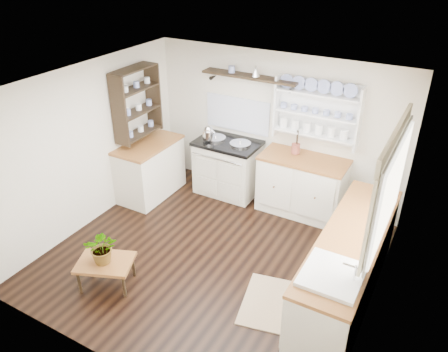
% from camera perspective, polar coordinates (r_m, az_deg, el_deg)
% --- Properties ---
extents(floor, '(4.00, 3.80, 0.01)m').
position_cam_1_polar(floor, '(5.88, -1.41, -10.42)').
color(floor, black).
rests_on(floor, ground).
extents(wall_back, '(4.00, 0.02, 2.30)m').
position_cam_1_polar(wall_back, '(6.77, 6.73, 6.30)').
color(wall_back, beige).
rests_on(wall_back, ground).
extents(wall_right, '(0.02, 3.80, 2.30)m').
position_cam_1_polar(wall_right, '(4.68, 20.14, -6.47)').
color(wall_right, beige).
rests_on(wall_right, ground).
extents(wall_left, '(0.02, 3.80, 2.30)m').
position_cam_1_polar(wall_left, '(6.38, -17.22, 3.74)').
color(wall_left, beige).
rests_on(wall_left, ground).
extents(ceiling, '(4.00, 3.80, 0.01)m').
position_cam_1_polar(ceiling, '(4.77, -1.74, 11.51)').
color(ceiling, white).
rests_on(ceiling, wall_back).
extents(window, '(0.08, 1.55, 1.22)m').
position_cam_1_polar(window, '(4.60, 20.75, -1.11)').
color(window, white).
rests_on(window, wall_right).
extents(aga_cooker, '(1.01, 0.70, 0.93)m').
position_cam_1_polar(aga_cooker, '(7.04, 0.47, 1.23)').
color(aga_cooker, beige).
rests_on(aga_cooker, floor).
extents(back_cabinets, '(1.27, 0.63, 0.90)m').
position_cam_1_polar(back_cabinets, '(6.63, 10.12, -1.12)').
color(back_cabinets, white).
rests_on(back_cabinets, floor).
extents(right_cabinets, '(0.62, 2.43, 0.90)m').
position_cam_1_polar(right_cabinets, '(5.20, 15.81, -11.31)').
color(right_cabinets, white).
rests_on(right_cabinets, floor).
extents(belfast_sink, '(0.55, 0.60, 0.45)m').
position_cam_1_polar(belfast_sink, '(4.41, 13.77, -13.57)').
color(belfast_sink, white).
rests_on(belfast_sink, right_cabinets).
extents(left_cabinets, '(0.62, 1.13, 0.90)m').
position_cam_1_polar(left_cabinets, '(7.08, -9.63, 0.96)').
color(left_cabinets, white).
rests_on(left_cabinets, floor).
extents(plate_rack, '(1.20, 0.22, 0.90)m').
position_cam_1_polar(plate_rack, '(6.39, 12.22, 8.36)').
color(plate_rack, white).
rests_on(plate_rack, wall_back).
extents(high_shelf, '(1.50, 0.29, 0.16)m').
position_cam_1_polar(high_shelf, '(6.56, 3.40, 12.76)').
color(high_shelf, black).
rests_on(high_shelf, wall_back).
extents(left_shelving, '(0.28, 0.80, 1.05)m').
position_cam_1_polar(left_shelving, '(6.73, -11.34, 9.46)').
color(left_shelving, black).
rests_on(left_shelving, wall_left).
extents(kettle, '(0.18, 0.18, 0.22)m').
position_cam_1_polar(kettle, '(6.83, -2.06, 5.69)').
color(kettle, silver).
rests_on(kettle, aga_cooker).
extents(utensil_crock, '(0.13, 0.13, 0.15)m').
position_cam_1_polar(utensil_crock, '(6.51, 9.33, 3.55)').
color(utensil_crock, brown).
rests_on(utensil_crock, back_cabinets).
extents(center_table, '(0.77, 0.67, 0.35)m').
position_cam_1_polar(center_table, '(5.47, -15.23, -11.06)').
color(center_table, brown).
rests_on(center_table, floor).
extents(potted_plant, '(0.50, 0.48, 0.42)m').
position_cam_1_polar(potted_plant, '(5.31, -15.59, -8.94)').
color(potted_plant, '#3F7233').
rests_on(potted_plant, center_table).
extents(floor_rug, '(0.72, 0.95, 0.02)m').
position_cam_1_polar(floor_rug, '(5.27, 5.68, -16.08)').
color(floor_rug, '#8E6A53').
rests_on(floor_rug, floor).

